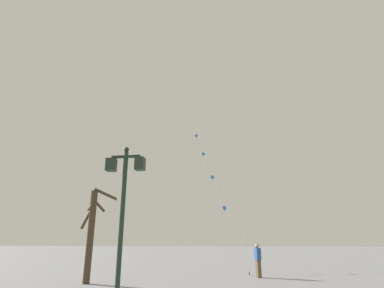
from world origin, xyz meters
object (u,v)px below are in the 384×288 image
object	(u,v)px
kite_flyer	(258,259)
bare_tree	(91,231)
twin_lantern_lamp_post	(124,193)
kite_train	(213,179)

from	to	relation	value
kite_flyer	bare_tree	bearing A→B (deg)	93.50
twin_lantern_lamp_post	bare_tree	world-z (taller)	twin_lantern_lamp_post
twin_lantern_lamp_post	kite_flyer	bearing A→B (deg)	64.02
twin_lantern_lamp_post	kite_flyer	world-z (taller)	twin_lantern_lamp_post
twin_lantern_lamp_post	kite_train	size ratio (longest dim) A/B	0.36
kite_train	bare_tree	world-z (taller)	kite_train
kite_train	kite_flyer	xyz separation A→B (m)	(2.87, -7.57, -5.88)
kite_train	kite_flyer	distance (m)	10.01
twin_lantern_lamp_post	kite_train	bearing A→B (deg)	84.88
kite_flyer	bare_tree	distance (m)	8.75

